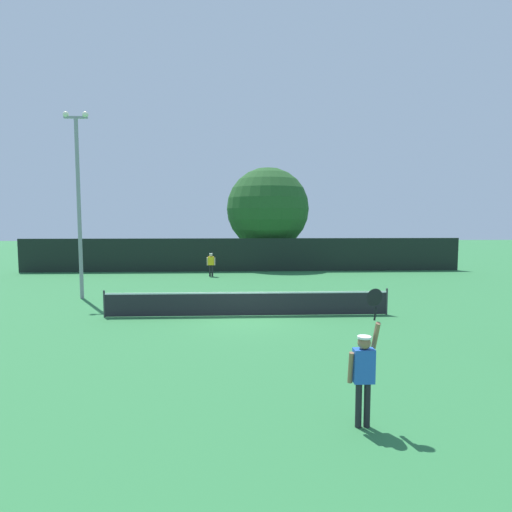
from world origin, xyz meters
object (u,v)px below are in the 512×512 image
at_px(player_receiving, 211,262).
at_px(parked_car_near, 201,255).
at_px(light_pole, 78,195).
at_px(parked_car_mid, 310,252).
at_px(large_tree, 268,209).
at_px(player_serving, 364,367).
at_px(tennis_ball, 304,306).

relative_size(player_receiving, parked_car_near, 0.35).
distance_m(player_receiving, light_pole, 10.43).
bearing_deg(light_pole, parked_car_mid, 51.63).
bearing_deg(light_pole, parked_car_near, 73.94).
bearing_deg(parked_car_mid, parked_car_near, -170.51).
height_order(light_pole, large_tree, light_pole).
height_order(parked_car_near, parked_car_mid, same).
xyz_separation_m(large_tree, parked_car_near, (-5.55, 2.15, -3.89)).
distance_m(player_serving, player_receiving, 21.34).
distance_m(large_tree, parked_car_near, 7.11).
relative_size(player_serving, parked_car_near, 0.58).
xyz_separation_m(player_receiving, large_tree, (4.22, 5.70, 3.72)).
height_order(player_receiving, parked_car_mid, parked_car_mid).
relative_size(player_serving, player_receiving, 1.66).
bearing_deg(parked_car_near, parked_car_mid, 6.14).
xyz_separation_m(player_serving, light_pole, (-9.90, 13.28, 3.87)).
bearing_deg(parked_car_mid, player_serving, -103.03).
distance_m(light_pole, parked_car_near, 16.68).
bearing_deg(player_receiving, player_serving, 101.10).
bearing_deg(player_receiving, parked_car_mid, -129.27).
bearing_deg(player_serving, large_tree, 89.76).
xyz_separation_m(player_serving, parked_car_near, (-5.44, 28.78, -0.37)).
bearing_deg(player_receiving, tennis_ball, 114.81).
height_order(player_receiving, parked_car_near, parked_car_near).
height_order(large_tree, parked_car_mid, large_tree).
xyz_separation_m(player_serving, player_receiving, (-4.11, 20.94, -0.20)).
relative_size(player_serving, large_tree, 0.32).
xyz_separation_m(player_receiving, light_pole, (-5.79, -7.66, 4.07)).
height_order(player_serving, parked_car_mid, player_serving).
relative_size(parked_car_near, parked_car_mid, 1.02).
height_order(large_tree, parked_car_near, large_tree).
distance_m(tennis_ball, large_tree, 16.54).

